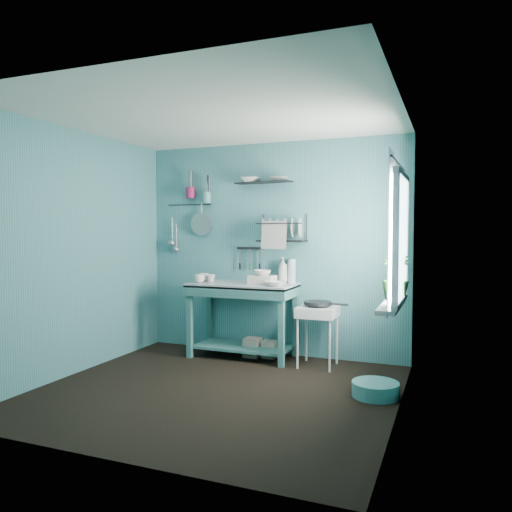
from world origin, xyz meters
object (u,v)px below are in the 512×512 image
at_px(soap_bottle, 283,270).
at_px(work_counter, 243,320).
at_px(hotplate_stand, 318,336).
at_px(storage_tin_small, 269,349).
at_px(water_bottle, 292,271).
at_px(utensil_cup_magenta, 191,193).
at_px(utensil_cup_teal, 207,198).
at_px(colander, 201,224).
at_px(storage_tin_large, 252,347).
at_px(dish_rack, 282,228).
at_px(mug_right, 204,277).
at_px(potted_plant, 395,276).
at_px(mug_mid, 211,278).
at_px(wash_tub, 262,280).
at_px(frying_pan, 318,303).
at_px(floor_basin, 375,389).
at_px(mug_left, 199,279).

bearing_deg(soap_bottle, work_counter, -154.54).
bearing_deg(hotplate_stand, storage_tin_small, 173.03).
bearing_deg(hotplate_stand, work_counter, -177.60).
height_order(water_bottle, utensil_cup_magenta, utensil_cup_magenta).
xyz_separation_m(utensil_cup_teal, colander, (-0.09, 0.03, -0.32)).
relative_size(soap_bottle, water_bottle, 1.07).
bearing_deg(hotplate_stand, water_bottle, 150.10).
xyz_separation_m(water_bottle, storage_tin_large, (-0.42, -0.17, -0.89)).
xyz_separation_m(soap_bottle, storage_tin_small, (-0.12, -0.12, -0.91)).
xyz_separation_m(dish_rack, storage_tin_large, (-0.32, -0.11, -1.39)).
xyz_separation_m(mug_right, colander, (-0.16, 0.24, 0.64)).
height_order(utensil_cup_magenta, storage_tin_large, utensil_cup_magenta).
bearing_deg(potted_plant, mug_mid, 167.94).
height_order(wash_tub, utensil_cup_teal, utensil_cup_teal).
height_order(dish_rack, utensil_cup_teal, utensil_cup_teal).
bearing_deg(frying_pan, water_bottle, 143.52).
bearing_deg(soap_bottle, storage_tin_small, -135.00).
xyz_separation_m(dish_rack, utensil_cup_magenta, (-1.21, 0.05, 0.44)).
bearing_deg(frying_pan, mug_mid, 179.72).
xyz_separation_m(mug_mid, storage_tin_small, (0.68, 0.14, -0.81)).
relative_size(work_counter, wash_tub, 4.35).
relative_size(mug_mid, storage_tin_small, 0.50).
xyz_separation_m(mug_right, dish_rack, (0.92, 0.16, 0.59)).
xyz_separation_m(mug_right, soap_bottle, (0.92, 0.20, 0.10)).
distance_m(mug_mid, dish_rack, 1.02).
xyz_separation_m(work_counter, potted_plant, (1.76, -0.52, 0.62)).
distance_m(hotplate_stand, utensil_cup_teal, 2.16).
height_order(utensil_cup_teal, floor_basin, utensil_cup_teal).
height_order(utensil_cup_magenta, potted_plant, utensil_cup_magenta).
xyz_separation_m(mug_left, water_bottle, (1.00, 0.38, 0.09)).
height_order(utensil_cup_teal, storage_tin_small, utensil_cup_teal).
bearing_deg(storage_tin_large, floor_basin, -30.02).
bearing_deg(utensil_cup_magenta, dish_rack, -2.36).
relative_size(work_counter, mug_right, 9.90).
relative_size(mug_left, storage_tin_small, 0.61).
height_order(hotplate_stand, storage_tin_small, hotplate_stand).
distance_m(work_counter, hotplate_stand, 0.92).
distance_m(wash_tub, potted_plant, 1.60).
bearing_deg(utensil_cup_magenta, hotplate_stand, -9.29).
distance_m(utensil_cup_magenta, floor_basin, 3.24).
distance_m(mug_left, hotplate_stand, 1.51).
xyz_separation_m(mug_left, wash_tub, (0.73, 0.14, 0.00)).
xyz_separation_m(hotplate_stand, storage_tin_small, (-0.61, 0.15, -0.23)).
bearing_deg(dish_rack, potted_plant, -17.94).
distance_m(mug_right, frying_pan, 1.43).
bearing_deg(work_counter, mug_mid, -167.96).
xyz_separation_m(utensil_cup_magenta, floor_basin, (2.43, -1.05, -1.87)).
bearing_deg(mug_mid, utensil_cup_teal, 124.99).
height_order(hotplate_stand, floor_basin, hotplate_stand).
bearing_deg(work_counter, mug_right, -176.93).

